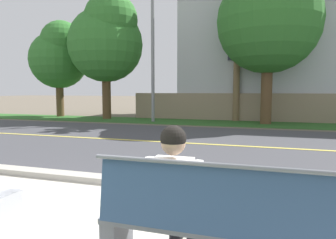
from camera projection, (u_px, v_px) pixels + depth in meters
name	position (u px, v px, depth m)	size (l,w,h in m)	color
ground_plane	(204.00, 136.00, 10.30)	(140.00, 140.00, 0.00)	#665B4C
curb_edge	(137.00, 183.00, 4.94)	(44.00, 0.30, 0.11)	#ADA89E
street_asphalt	(194.00, 144.00, 8.88)	(52.00, 8.00, 0.01)	#424247
road_centre_line	(194.00, 143.00, 8.88)	(48.00, 0.14, 0.01)	#E0CC4C
far_verge_grass	(222.00, 123.00, 14.51)	(48.00, 2.80, 0.02)	#2D6026
bench_right	(216.00, 225.00, 2.46)	(1.97, 0.48, 1.01)	slate
seated_person_white	(176.00, 188.00, 2.71)	(0.52, 0.68, 1.25)	black
streetlamp	(154.00, 42.00, 14.96)	(0.24, 2.10, 6.77)	gray
shade_tree_far_left	(59.00, 56.00, 17.80)	(3.34, 3.34, 5.51)	brown
shade_tree_left	(107.00, 39.00, 16.23)	(3.99, 3.99, 6.58)	brown
shade_tree_centre	(272.00, 13.00, 13.54)	(4.62, 4.62, 7.62)	brown
garden_wall	(256.00, 107.00, 15.38)	(13.00, 0.36, 1.40)	gray
house_across_street	(291.00, 52.00, 17.60)	(12.70, 6.91, 7.36)	#B7BCC1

